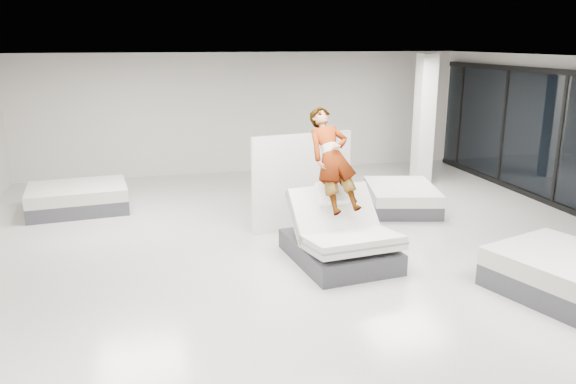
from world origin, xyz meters
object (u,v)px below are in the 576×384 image
Objects in this scene: hero_bed at (340,240)px; flat_bed_left_far at (78,198)px; flat_bed_right_far at (401,197)px; remote at (354,199)px; person at (333,181)px; column at (424,121)px; divider_panel at (302,182)px.

hero_bed reaches higher than flat_bed_left_far.
flat_bed_right_far is at bearing 48.09° from hero_bed.
remote is 0.07× the size of flat_bed_right_far.
person is 0.87× the size of flat_bed_right_far.
column is at bearing 45.24° from remote.
person is 5.49m from column.
remote is 0.07× the size of flat_bed_left_far.
divider_panel is at bearing 87.53° from person.
divider_panel is 4.64m from column.
divider_panel is (-0.11, 1.47, -0.36)m from person.
person is at bearing -95.82° from divider_panel.
flat_bed_right_far is 2.70m from column.
column is (3.65, 4.38, 1.23)m from hero_bed.
person is 13.11× the size of remote.
person is 3.32m from flat_bed_right_far.
column is at bearing 2.38° from flat_bed_left_far.
divider_panel is at bearing -145.90° from column.
hero_bed is 0.97m from person.
flat_bed_left_far is 8.22m from column.
column is at bearing 53.18° from flat_bed_right_far.
flat_bed_right_far is 0.99× the size of flat_bed_left_far.
remote is at bearing -129.17° from flat_bed_right_far.
hero_bed is at bearing 177.09° from remote.
divider_panel is at bearing 94.90° from remote.
hero_bed is 1.11× the size of person.
flat_bed_left_far reaches higher than flat_bed_right_far.
hero_bed is at bearing -42.25° from flat_bed_left_far.
remote reaches higher than flat_bed_right_far.
flat_bed_right_far is at bearing 6.38° from divider_panel.
remote is (0.22, 0.01, 0.67)m from hero_bed.
flat_bed_left_far is (-6.71, 1.53, 0.02)m from flat_bed_right_far.
remote is (0.26, -0.32, -0.24)m from person.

